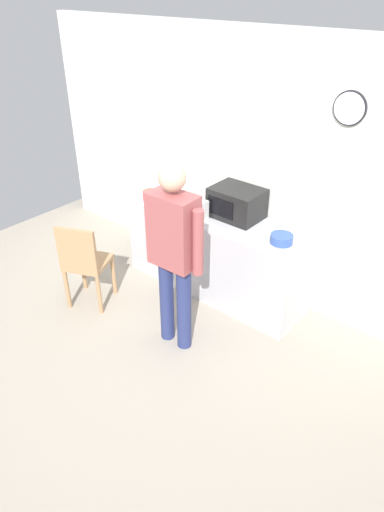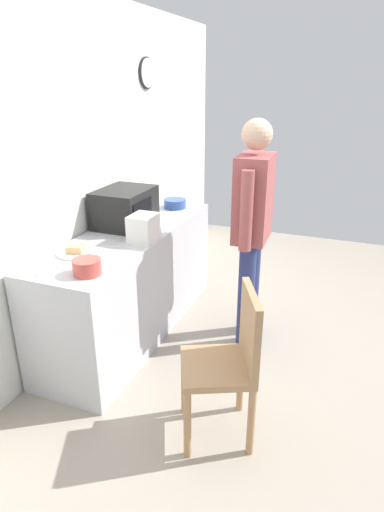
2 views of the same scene
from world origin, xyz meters
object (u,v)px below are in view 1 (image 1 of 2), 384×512
(cereal_bowl, at_px, (282,239))
(person_standing, at_px, (174,247))
(sandwich_plate, at_px, (185,197))
(microwave, at_px, (237,203))
(spoon_utensil, at_px, (163,191))
(wooden_chair, at_px, (84,262))
(salad_bowl, at_px, (151,195))
(fork_utensil, at_px, (194,209))
(toaster, at_px, (195,210))

(cereal_bowl, xyz_separation_m, person_standing, (-0.53, -0.87, 0.10))
(cereal_bowl, bearing_deg, sandwich_plate, 172.62)
(sandwich_plate, bearing_deg, microwave, -0.04)
(spoon_utensil, bearing_deg, cereal_bowl, -5.73)
(wooden_chair, bearing_deg, cereal_bowl, 32.82)
(salad_bowl, height_order, person_standing, person_standing)
(sandwich_plate, distance_m, salad_bowl, 0.37)
(cereal_bowl, bearing_deg, microwave, 164.84)
(salad_bowl, xyz_separation_m, cereal_bowl, (1.56, 0.09, -0.01))
(wooden_chair, bearing_deg, fork_utensil, 62.72)
(toaster, distance_m, spoon_utensil, 0.78)
(sandwich_plate, xyz_separation_m, salad_bowl, (-0.26, -0.26, 0.03))
(salad_bowl, xyz_separation_m, wooden_chair, (-0.03, -0.94, -0.41))
(microwave, relative_size, fork_utensil, 2.94)
(sandwich_plate, relative_size, toaster, 1.22)
(microwave, bearing_deg, person_standing, -84.66)
(microwave, relative_size, spoon_utensil, 2.94)
(salad_bowl, distance_m, wooden_chair, 1.02)
(cereal_bowl, height_order, toaster, toaster)
(cereal_bowl, bearing_deg, toaster, -170.95)
(microwave, distance_m, salad_bowl, 0.98)
(sandwich_plate, relative_size, fork_utensil, 1.58)
(sandwich_plate, bearing_deg, cereal_bowl, -7.38)
(salad_bowl, height_order, toaster, toaster)
(fork_utensil, xyz_separation_m, person_standing, (0.53, -0.89, 0.14))
(person_standing, distance_m, wooden_chair, 1.19)
(salad_bowl, distance_m, toaster, 0.66)
(sandwich_plate, distance_m, toaster, 0.51)
(wooden_chair, bearing_deg, salad_bowl, 87.94)
(salad_bowl, xyz_separation_m, person_standing, (1.04, -0.77, 0.10))
(salad_bowl, bearing_deg, spoon_utensil, 102.30)
(sandwich_plate, height_order, person_standing, person_standing)
(salad_bowl, bearing_deg, person_standing, -36.71)
(toaster, relative_size, fork_utensil, 1.29)
(spoon_utensil, bearing_deg, fork_utensil, -13.87)
(toaster, distance_m, fork_utensil, 0.24)
(microwave, xyz_separation_m, toaster, (-0.28, -0.31, -0.05))
(salad_bowl, distance_m, cereal_bowl, 1.57)
(cereal_bowl, xyz_separation_m, spoon_utensil, (-1.62, 0.16, -0.04))
(sandwich_plate, xyz_separation_m, toaster, (0.40, -0.31, 0.08))
(toaster, relative_size, person_standing, 0.13)
(person_standing, bearing_deg, sandwich_plate, 126.99)
(fork_utensil, bearing_deg, sandwich_plate, 149.84)
(microwave, distance_m, person_standing, 1.04)
(microwave, distance_m, fork_utensil, 0.48)
(sandwich_plate, height_order, cereal_bowl, cereal_bowl)
(spoon_utensil, xyz_separation_m, wooden_chair, (0.02, -1.19, -0.36))
(fork_utensil, height_order, spoon_utensil, same)
(fork_utensil, bearing_deg, wooden_chair, -117.28)
(microwave, relative_size, cereal_bowl, 2.42)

